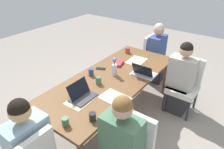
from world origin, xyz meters
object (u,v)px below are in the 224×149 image
dining_table (112,81)px  laptop_far_right_near (143,73)px  flower_vase (114,67)px  laptop_head_right_left_near (82,95)px  person_far_right_near (180,82)px  coffee_mug_centre_left (93,117)px  phone_black (101,69)px  coffee_mug_near_left (128,50)px  person_head_left_left_mid (156,56)px  chair_head_left_left_mid (154,56)px  chair_far_right_near (185,83)px  coffee_mug_far_left (91,72)px  coffee_mug_near_right (98,81)px  coffee_mug_centre_right (65,122)px  book_red_cover (118,63)px

dining_table → laptop_far_right_near: (-0.31, 0.34, 0.11)m
flower_vase → laptop_head_right_left_near: (0.70, 0.01, -0.09)m
person_far_right_near → coffee_mug_centre_left: size_ratio=12.20×
laptop_head_right_left_near → phone_black: (-0.73, -0.29, -0.04)m
coffee_mug_near_left → coffee_mug_centre_left: coffee_mug_near_left is taller
coffee_mug_near_left → dining_table: bearing=18.3°
laptop_far_right_near → dining_table: bearing=-47.3°
dining_table → person_head_left_left_mid: size_ratio=1.97×
chair_head_left_left_mid → flower_vase: flower_vase is taller
chair_far_right_near → flower_vase: bearing=-46.5°
chair_head_left_left_mid → coffee_mug_far_left: chair_head_left_left_mid is taller
chair_far_right_near → flower_vase: flower_vase is taller
person_head_left_left_mid → flower_vase: person_head_left_left_mid is taller
person_far_right_near → laptop_head_right_left_near: (1.42, -0.76, 0.25)m
dining_table → coffee_mug_near_right: coffee_mug_near_right is taller
coffee_mug_near_right → laptop_head_right_left_near: bearing=5.8°
chair_far_right_near → coffee_mug_far_left: chair_far_right_near is taller
dining_table → person_far_right_near: 1.11m
laptop_head_right_left_near → coffee_mug_near_left: 1.53m
coffee_mug_near_left → phone_black: bearing=-0.4°
chair_head_left_left_mid → chair_far_right_near: same height
laptop_far_right_near → coffee_mug_centre_right: bearing=-6.4°
dining_table → chair_head_left_left_mid: chair_head_left_left_mid is taller
chair_head_left_left_mid → coffee_mug_centre_right: size_ratio=9.39×
coffee_mug_centre_left → chair_head_left_left_mid: bearing=-170.0°
person_far_right_near → laptop_far_right_near: bearing=-40.3°
person_head_left_left_mid → chair_head_left_left_mid: bearing=-128.8°
chair_far_right_near → coffee_mug_near_left: chair_far_right_near is taller
chair_head_left_left_mid → chair_far_right_near: size_ratio=1.00×
coffee_mug_centre_right → coffee_mug_far_left: 1.05m
coffee_mug_far_left → book_red_cover: size_ratio=0.55×
flower_vase → coffee_mug_near_left: (-0.79, -0.27, -0.08)m
chair_far_right_near → phone_black: chair_far_right_near is taller
laptop_head_right_left_near → book_red_cover: 1.02m
chair_far_right_near → flower_vase: 1.20m
dining_table → coffee_mug_centre_right: bearing=9.8°
chair_head_left_left_mid → chair_far_right_near: bearing=53.2°
chair_far_right_near → laptop_head_right_left_near: (1.49, -0.82, 0.27)m
person_far_right_near → dining_table: bearing=-43.3°
phone_black → laptop_far_right_near: bearing=-8.7°
coffee_mug_centre_left → book_red_cover: size_ratio=0.49×
chair_head_left_left_mid → phone_black: (1.41, -0.24, 0.24)m
flower_vase → coffee_mug_centre_right: bearing=10.0°
flower_vase → laptop_head_right_left_near: size_ratio=0.87×
phone_black → book_red_cover: bearing=39.0°
chair_head_left_left_mid → dining_table: bearing=2.1°
flower_vase → person_far_right_near: bearing=132.8°
person_far_right_near → coffee_mug_near_left: size_ratio=12.07×
person_far_right_near → person_head_left_left_mid: bearing=-132.2°
chair_head_left_left_mid → coffee_mug_centre_right: 2.62m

